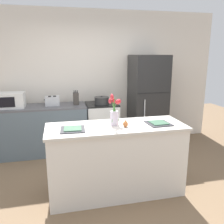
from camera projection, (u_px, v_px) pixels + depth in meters
The scene contains 14 objects.
ground_plane at pixel (116, 191), 3.29m from camera, with size 10.00×10.00×0.00m, color brown.
back_wall at pixel (93, 79), 4.86m from camera, with size 5.20×0.08×2.70m.
kitchen_island at pixel (116, 160), 3.17m from camera, with size 1.80×0.66×0.96m.
back_counter at pixel (41, 130), 4.46m from camera, with size 1.68×0.60×0.92m.
stove_range at pixel (102, 126), 4.71m from camera, with size 0.60×0.61×0.92m.
refrigerator at pixel (148, 101), 4.81m from camera, with size 0.68×0.67×1.84m.
flower_vase at pixel (114, 113), 3.05m from camera, with size 0.16×0.14×0.41m.
pear_figurine at pixel (125, 124), 2.99m from camera, with size 0.06×0.06×0.11m.
plate_setting_left at pixel (73, 129), 2.88m from camera, with size 0.31×0.31×0.02m.
plate_setting_right at pixel (159, 123), 3.12m from camera, with size 0.31×0.31×0.02m.
toaster at pixel (52, 101), 4.42m from camera, with size 0.28×0.18×0.17m.
cooking_pot at pixel (102, 100), 4.54m from camera, with size 0.28×0.28×0.16m.
microwave at pixel (10, 100), 4.21m from camera, with size 0.48×0.37×0.27m.
knife_block at pixel (76, 99), 4.49m from camera, with size 0.10×0.14×0.27m.
Camera 1 is at (-0.71, -2.84, 1.86)m, focal length 38.00 mm.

